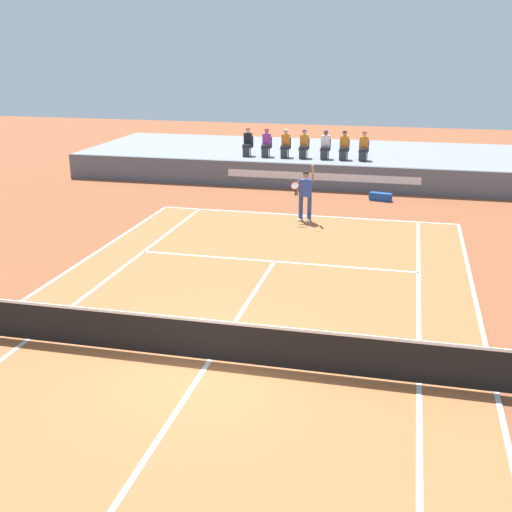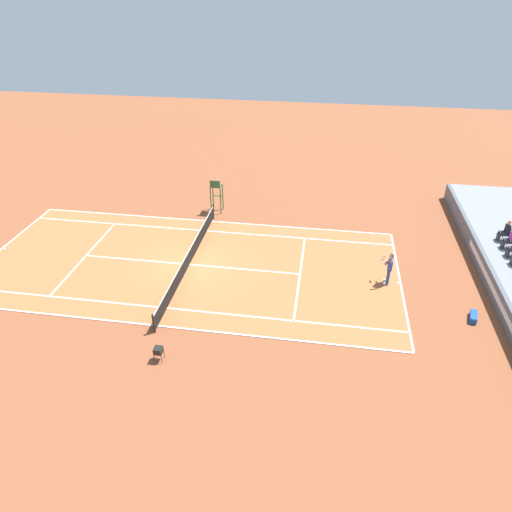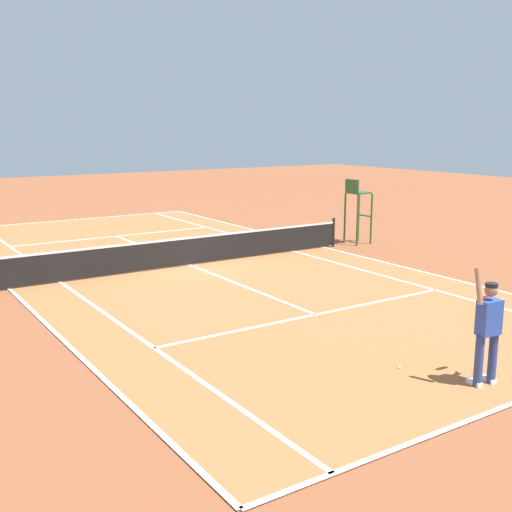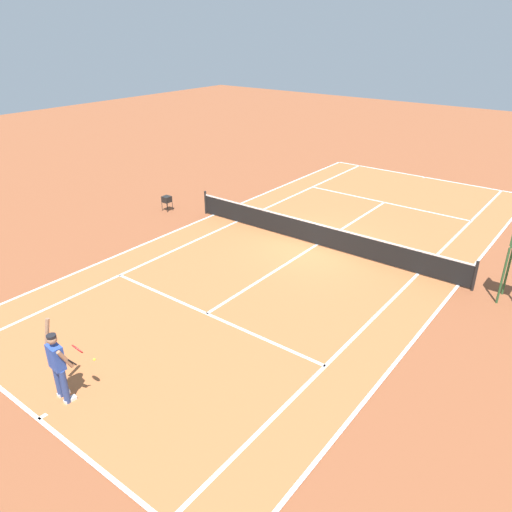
% 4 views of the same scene
% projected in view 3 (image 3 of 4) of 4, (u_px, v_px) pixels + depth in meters
% --- Properties ---
extents(ground_plane, '(80.00, 80.00, 0.00)m').
position_uv_depth(ground_plane, '(190.00, 266.00, 19.87)').
color(ground_plane, brown).
extents(court, '(11.08, 23.88, 0.03)m').
position_uv_depth(court, '(190.00, 265.00, 19.86)').
color(court, '#B76638').
rests_on(court, ground).
extents(net, '(11.98, 0.10, 1.07)m').
position_uv_depth(net, '(190.00, 250.00, 19.76)').
color(net, black).
rests_on(net, ground).
extents(tennis_player, '(0.80, 0.62, 2.08)m').
position_uv_depth(tennis_player, '(488.00, 330.00, 10.48)').
color(tennis_player, navy).
rests_on(tennis_player, ground).
extents(tennis_ball, '(0.07, 0.07, 0.07)m').
position_uv_depth(tennis_ball, '(399.00, 368.00, 11.37)').
color(tennis_ball, '#D1E533').
rests_on(tennis_ball, ground).
extents(umpire_chair, '(0.77, 0.77, 2.44)m').
position_uv_depth(umpire_chair, '(357.00, 203.00, 23.34)').
color(umpire_chair, '#2D562D').
rests_on(umpire_chair, ground).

